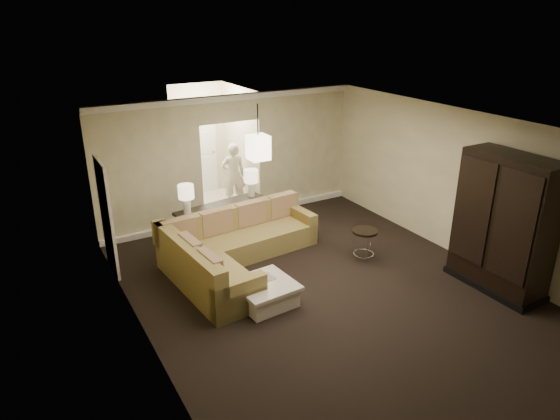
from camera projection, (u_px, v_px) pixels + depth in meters
ground at (335, 298)px, 8.28m from camera, size 8.00×8.00×0.00m
wall_back at (231, 159)px, 10.97m from camera, size 6.00×0.04×2.80m
wall_left at (148, 266)px, 6.37m from camera, size 0.04×8.00×2.80m
wall_right at (472, 189)px, 9.14m from camera, size 0.04×8.00×2.80m
ceiling at (343, 132)px, 7.23m from camera, size 6.00×8.00×0.02m
crown_molding at (230, 98)px, 10.44m from camera, size 6.00×0.10×0.12m
baseboard at (234, 215)px, 11.43m from camera, size 6.00×0.10×0.12m
side_door at (107, 217)px, 8.77m from camera, size 0.05×0.90×2.10m
foyer at (208, 149)px, 12.09m from camera, size 1.44×2.02×2.80m
sectional_sofa at (232, 249)px, 9.15m from camera, size 3.14×2.60×0.92m
coffee_table at (265, 293)px, 8.07m from camera, size 0.99×0.99×0.39m
console_table at (222, 218)px, 10.26m from camera, size 2.03×0.76×0.77m
armoire at (503, 227)px, 8.21m from camera, size 0.70×1.63×2.34m
drink_table at (365, 238)px, 9.42m from camera, size 0.48×0.48×0.60m
table_lamp_left at (186, 195)px, 9.55m from camera, size 0.31×0.31×0.59m
table_lamp_right at (251, 179)px, 10.44m from camera, size 0.31×0.31×0.59m
pendant_light at (258, 147)px, 9.72m from camera, size 0.38×0.38×1.09m
person at (233, 172)px, 11.85m from camera, size 0.71×0.57×1.73m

